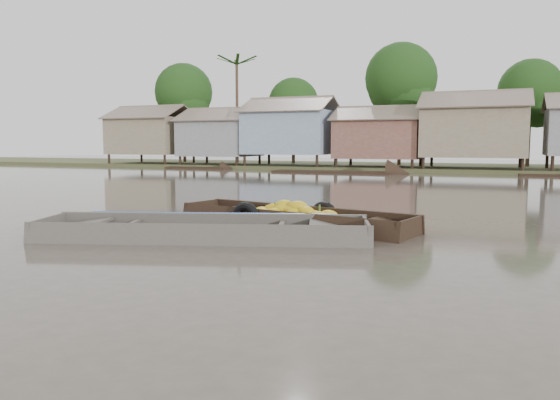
% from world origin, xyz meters
% --- Properties ---
extents(ground, '(120.00, 120.00, 0.00)m').
position_xyz_m(ground, '(0.00, 0.00, 0.00)').
color(ground, '#484337').
rests_on(ground, ground).
extents(riverbank, '(120.00, 12.47, 10.22)m').
position_xyz_m(riverbank, '(3.03, 31.86, 3.07)').
color(riverbank, '#384723').
rests_on(riverbank, ground).
extents(banana_boat, '(6.07, 2.77, 0.85)m').
position_xyz_m(banana_boat, '(-0.39, 2.73, 0.17)').
color(banana_boat, black).
rests_on(banana_boat, ground).
extents(viewer_boat, '(6.95, 3.72, 0.54)m').
position_xyz_m(viewer_boat, '(-1.42, 0.52, 0.04)').
color(viewer_boat, '#48433D').
rests_on(viewer_boat, ground).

